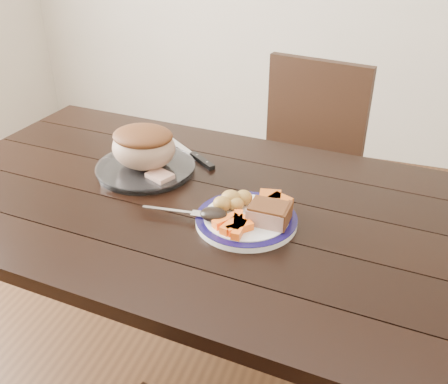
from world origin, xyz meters
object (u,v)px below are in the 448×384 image
(serving_platter, at_px, (146,169))
(fork, at_px, (181,212))
(dining_table, at_px, (200,227))
(carving_knife, at_px, (196,156))
(dinner_plate, at_px, (246,220))
(chair_far, at_px, (302,165))
(roast_joint, at_px, (144,148))
(pork_slice, at_px, (268,214))

(serving_platter, relative_size, fork, 1.63)
(dining_table, xyz_separation_m, carving_knife, (-0.10, 0.23, 0.10))
(dining_table, distance_m, fork, 0.15)
(carving_knife, bearing_deg, dining_table, -28.61)
(dinner_plate, bearing_deg, dining_table, 156.84)
(chair_far, xyz_separation_m, roast_joint, (-0.37, -0.64, 0.31))
(dining_table, bearing_deg, serving_platter, 155.11)
(chair_far, relative_size, roast_joint, 4.83)
(pork_slice, distance_m, roast_joint, 0.46)
(dining_table, distance_m, serving_platter, 0.26)
(roast_joint, distance_m, carving_knife, 0.19)
(dining_table, bearing_deg, fork, -95.31)
(carving_knife, bearing_deg, chair_far, 99.97)
(serving_platter, height_order, carving_knife, serving_platter)
(fork, distance_m, carving_knife, 0.35)
(chair_far, bearing_deg, fork, 89.04)
(dining_table, height_order, chair_far, chair_far)
(chair_far, distance_m, fork, 0.89)
(chair_far, relative_size, dinner_plate, 3.58)
(dining_table, xyz_separation_m, serving_platter, (-0.21, 0.10, 0.10))
(dining_table, height_order, roast_joint, roast_joint)
(serving_platter, bearing_deg, fork, -44.90)
(chair_far, distance_m, roast_joint, 0.80)
(dinner_plate, relative_size, carving_knife, 0.97)
(serving_platter, distance_m, fork, 0.29)
(roast_joint, relative_size, carving_knife, 0.72)
(roast_joint, bearing_deg, chair_far, 59.78)
(dinner_plate, distance_m, pork_slice, 0.07)
(serving_platter, height_order, roast_joint, roast_joint)
(pork_slice, xyz_separation_m, fork, (-0.22, -0.03, -0.02))
(dining_table, relative_size, pork_slice, 17.43)
(dining_table, relative_size, chair_far, 1.79)
(pork_slice, distance_m, carving_knife, 0.44)
(serving_platter, distance_m, roast_joint, 0.07)
(pork_slice, distance_m, fork, 0.23)
(fork, bearing_deg, pork_slice, 2.27)
(chair_far, relative_size, carving_knife, 3.49)
(serving_platter, bearing_deg, roast_joint, -90.00)
(serving_platter, bearing_deg, chair_far, 59.78)
(dinner_plate, distance_m, carving_knife, 0.40)
(serving_platter, bearing_deg, dinner_plate, -24.16)
(dining_table, distance_m, pork_slice, 0.26)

